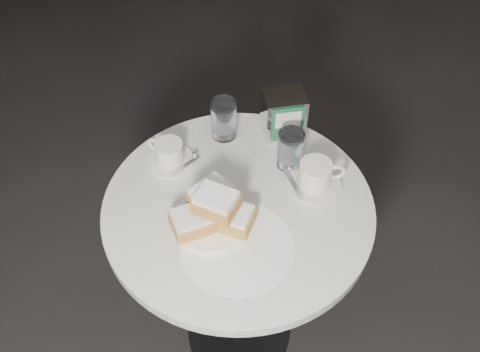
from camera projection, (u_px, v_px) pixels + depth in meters
name	position (u px, v px, depth m)	size (l,w,h in m)	color
ground	(239.00, 333.00, 1.93)	(7.00, 7.00, 0.00)	black
cafe_table	(238.00, 247.00, 1.52)	(0.70, 0.70, 0.74)	black
sugar_spill	(237.00, 246.00, 1.28)	(0.28, 0.28, 0.00)	white
beignet_plate	(213.00, 212.00, 1.29)	(0.25, 0.25, 0.13)	white
coffee_cup_left	(169.00, 154.00, 1.45)	(0.17, 0.17, 0.07)	silver
coffee_cup_right	(315.00, 176.00, 1.39)	(0.19, 0.19, 0.08)	beige
water_glass_left	(224.00, 120.00, 1.50)	(0.08, 0.08, 0.12)	white
water_glass_right	(290.00, 150.00, 1.43)	(0.07, 0.07, 0.11)	white
napkin_dispenser	(284.00, 114.00, 1.50)	(0.14, 0.13, 0.13)	silver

